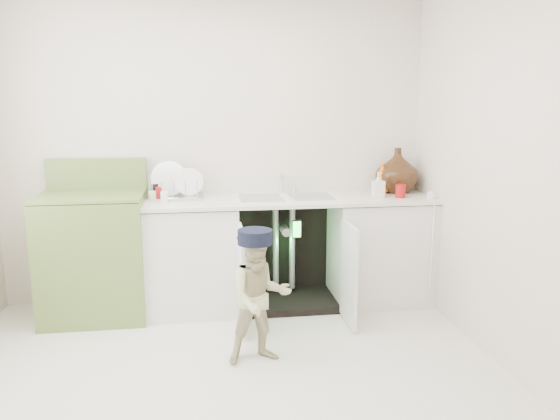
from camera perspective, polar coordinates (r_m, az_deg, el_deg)
The scene contains 5 objects.
ground at distance 3.51m, azimuth -5.56°, elevation -17.15°, with size 3.50×3.50×0.00m, color beige.
room_shell at distance 3.11m, azimuth -6.00°, elevation 3.52°, with size 6.00×5.50×1.26m.
counter_run at distance 4.51m, azimuth 1.15°, elevation -3.87°, with size 2.44×1.02×1.28m.
avocado_stove at distance 4.50m, azimuth -18.75°, elevation -4.33°, with size 0.78×0.65×1.22m.
repair_worker at distance 3.53m, azimuth -2.14°, elevation -8.93°, with size 0.62×0.85×0.88m.
Camera 1 is at (-0.12, -3.08, 1.67)m, focal length 35.00 mm.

